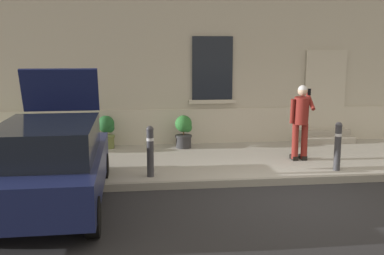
% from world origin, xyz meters
% --- Properties ---
extents(ground_plane, '(80.00, 80.00, 0.00)m').
position_xyz_m(ground_plane, '(0.00, 0.00, 0.00)').
color(ground_plane, '#232326').
extents(sidewalk, '(24.00, 3.60, 0.15)m').
position_xyz_m(sidewalk, '(0.00, 2.80, 0.07)').
color(sidewalk, '#99968E').
rests_on(sidewalk, ground).
extents(curb_edge, '(24.00, 0.12, 0.15)m').
position_xyz_m(curb_edge, '(0.00, 0.94, 0.07)').
color(curb_edge, gray).
rests_on(curb_edge, ground).
extents(building_facade, '(24.00, 1.52, 7.50)m').
position_xyz_m(building_facade, '(0.01, 5.29, 3.73)').
color(building_facade, '#B2AD9E').
rests_on(building_facade, ground).
extents(entrance_stoop, '(1.41, 0.64, 0.32)m').
position_xyz_m(entrance_stoop, '(2.32, 4.33, 0.28)').
color(entrance_stoop, '#9E998E').
rests_on(entrance_stoop, sidewalk).
extents(hatchback_car_navy, '(1.83, 4.09, 2.34)m').
position_xyz_m(hatchback_car_navy, '(-4.41, 0.13, 0.80)').
color(hatchback_car_navy, '#161E4C').
rests_on(hatchback_car_navy, ground).
extents(bollard_near_person, '(0.15, 0.15, 1.04)m').
position_xyz_m(bollard_near_person, '(1.28, 1.35, 0.71)').
color(bollard_near_person, '#333338').
rests_on(bollard_near_person, sidewalk).
extents(bollard_far_left, '(0.15, 0.15, 1.04)m').
position_xyz_m(bollard_far_left, '(-2.68, 1.35, 0.71)').
color(bollard_far_left, '#333338').
rests_on(bollard_far_left, sidewalk).
extents(person_on_phone, '(0.51, 0.46, 1.75)m').
position_xyz_m(person_on_phone, '(0.81, 2.31, 1.15)').
color(person_on_phone, maroon).
rests_on(person_on_phone, sidewalk).
extents(planter_cream, '(0.44, 0.44, 0.86)m').
position_xyz_m(planter_cream, '(-5.73, 3.89, 0.61)').
color(planter_cream, beige).
rests_on(planter_cream, sidewalk).
extents(planter_olive, '(0.44, 0.44, 0.86)m').
position_xyz_m(planter_olive, '(-3.72, 4.22, 0.61)').
color(planter_olive, '#606B38').
rests_on(planter_olive, sidewalk).
extents(planter_charcoal, '(0.44, 0.44, 0.86)m').
position_xyz_m(planter_charcoal, '(-1.71, 4.02, 0.61)').
color(planter_charcoal, '#2D2D30').
rests_on(planter_charcoal, sidewalk).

